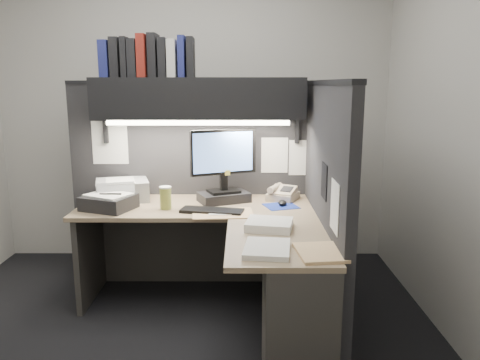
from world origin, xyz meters
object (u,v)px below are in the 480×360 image
at_px(telephone, 283,194).
at_px(printer, 122,190).
at_px(notebook_stack, 109,202).
at_px(keyboard, 212,211).
at_px(coffee_cup, 166,198).
at_px(monitor, 224,174).
at_px(desk, 239,272).
at_px(overhead_shelf, 199,98).

xyz_separation_m(telephone, printer, (-1.23, -0.02, 0.03)).
distance_m(telephone, printer, 1.23).
distance_m(telephone, notebook_stack, 1.29).
bearing_deg(telephone, keyboard, -118.58).
distance_m(keyboard, printer, 0.79).
bearing_deg(coffee_cup, notebook_stack, -178.53).
bearing_deg(telephone, monitor, -144.37).
bearing_deg(printer, monitor, -20.92).
relative_size(desk, printer, 4.46).
bearing_deg(monitor, notebook_stack, 171.89).
bearing_deg(notebook_stack, telephone, 12.86).
relative_size(printer, notebook_stack, 1.15).
relative_size(keyboard, coffee_cup, 2.85).
relative_size(monitor, printer, 1.44).
distance_m(overhead_shelf, telephone, 0.96).
relative_size(keyboard, notebook_stack, 1.31).
relative_size(overhead_shelf, printer, 4.06).
height_order(desk, coffee_cup, coffee_cup).
relative_size(telephone, notebook_stack, 0.64).
height_order(desk, keyboard, keyboard).
bearing_deg(telephone, coffee_cup, -135.84).
relative_size(desk, monitor, 3.10).
distance_m(telephone, coffee_cup, 0.90).
distance_m(keyboard, coffee_cup, 0.35).
relative_size(overhead_shelf, monitor, 2.83).
bearing_deg(telephone, overhead_shelf, -154.95).
xyz_separation_m(monitor, telephone, (0.45, 0.07, -0.18)).
distance_m(desk, telephone, 0.87).
height_order(coffee_cup, notebook_stack, coffee_cup).
distance_m(monitor, telephone, 0.49).
relative_size(keyboard, printer, 1.14).
distance_m(coffee_cup, printer, 0.46).
bearing_deg(monitor, keyboard, -126.50).
bearing_deg(overhead_shelf, printer, -177.30).
height_order(overhead_shelf, printer, overhead_shelf).
relative_size(desk, notebook_stack, 5.13).
distance_m(desk, monitor, 0.84).
height_order(overhead_shelf, telephone, overhead_shelf).
bearing_deg(notebook_stack, overhead_shelf, 25.54).
relative_size(coffee_cup, printer, 0.40).
xyz_separation_m(coffee_cup, printer, (-0.37, 0.26, 0.00)).
bearing_deg(printer, keyboard, -43.08).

